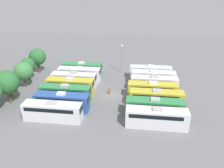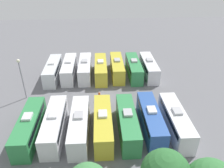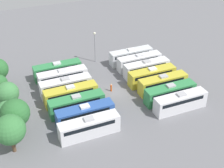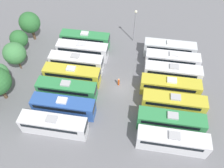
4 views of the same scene
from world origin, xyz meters
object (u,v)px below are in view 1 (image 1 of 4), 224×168
(bus_1, at_px, (154,107))
(tree_4, at_px, (28,65))
(bus_8, at_px, (62,101))
(worker_person, at_px, (109,91))
(bus_4, at_px, (154,83))
(bus_7, at_px, (53,111))
(bus_0, at_px, (156,117))
(light_pole, at_px, (122,54))
(bus_6, at_px, (151,72))
(bus_12, at_px, (79,74))
(bus_5, at_px, (153,77))
(tree_1, at_px, (7,82))
(bus_3, at_px, (152,90))
(bus_13, at_px, (82,69))
(bus_9, at_px, (65,93))
(tree_5, at_px, (37,57))
(bus_11, at_px, (74,79))
(tree_2, at_px, (9,81))
(bus_2, at_px, (156,98))
(tree_3, at_px, (23,71))
(bus_10, at_px, (70,85))

(bus_1, distance_m, tree_4, 32.78)
(bus_8, relative_size, worker_person, 6.06)
(bus_4, xyz_separation_m, bus_7, (-13.78, 18.18, 0.00))
(bus_0, height_order, light_pole, light_pole)
(bus_6, distance_m, bus_12, 17.73)
(bus_8, bearing_deg, bus_4, -59.84)
(bus_8, bearing_deg, bus_12, 1.06)
(bus_5, bearing_deg, tree_1, 112.96)
(bus_3, relative_size, bus_13, 1.00)
(bus_0, relative_size, bus_8, 1.00)
(bus_0, distance_m, bus_9, 19.12)
(bus_5, xyz_separation_m, bus_12, (0.13, 17.91, 0.00))
(bus_4, xyz_separation_m, tree_5, (7.49, 30.11, 2.50))
(bus_0, distance_m, bus_11, 22.55)
(bus_1, xyz_separation_m, bus_8, (0.09, 17.23, 0.00))
(bus_3, height_order, bus_7, same)
(bus_9, height_order, tree_2, tree_2)
(bus_2, relative_size, worker_person, 6.06)
(bus_6, bearing_deg, bus_1, -179.88)
(bus_4, height_order, tree_5, tree_5)
(bus_4, distance_m, tree_3, 29.50)
(bus_2, xyz_separation_m, tree_2, (0.37, 30.24, 1.81))
(bus_1, distance_m, bus_3, 7.04)
(worker_person, relative_size, tree_1, 0.25)
(bus_12, height_order, tree_1, tree_1)
(bus_13, bearing_deg, bus_5, -100.95)
(bus_0, distance_m, bus_13, 27.18)
(bus_11, height_order, tree_4, tree_4)
(bus_2, height_order, light_pole, light_pole)
(tree_5, bearing_deg, bus_5, -97.88)
(bus_2, bearing_deg, bus_4, 0.44)
(bus_9, bearing_deg, bus_11, 1.10)
(tree_2, bearing_deg, bus_7, -121.35)
(bus_5, bearing_deg, bus_1, 178.20)
(bus_4, height_order, tree_2, tree_2)
(bus_1, xyz_separation_m, bus_10, (7.02, 17.73, 0.00))
(bus_5, height_order, tree_5, tree_5)
(tree_1, bearing_deg, bus_8, -96.74)
(light_pole, bearing_deg, bus_2, -154.60)
(bus_10, distance_m, tree_5, 16.31)
(bus_12, bearing_deg, bus_1, -128.34)
(bus_2, xyz_separation_m, bus_5, (10.16, 0.08, 0.00))
(bus_3, distance_m, light_pole, 15.99)
(bus_9, bearing_deg, tree_5, 39.93)
(bus_12, distance_m, tree_1, 16.82)
(bus_3, xyz_separation_m, tree_3, (1.66, 28.90, 2.16))
(tree_1, bearing_deg, tree_3, 3.04)
(bus_7, height_order, worker_person, bus_7)
(bus_12, bearing_deg, bus_4, -100.90)
(bus_10, xyz_separation_m, tree_2, (-3.12, 12.00, 1.81))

